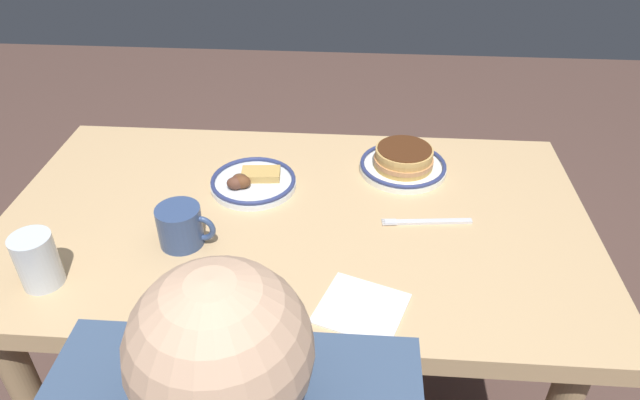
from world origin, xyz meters
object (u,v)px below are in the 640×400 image
Objects in this scene: paper_napkin at (361,308)px; fork_near at (426,222)px; plate_near_main at (252,182)px; coffee_mug at (181,226)px; plate_center_pancakes at (403,162)px; drinking_glass at (38,263)px.

fork_near reaches higher than paper_napkin.
plate_near_main is at bearing -15.65° from fork_near.
fork_near is (-0.40, 0.11, -0.01)m from plate_near_main.
plate_near_main is 0.25m from coffee_mug.
coffee_mug is at bearing 63.34° from plate_near_main.
paper_napkin is at bearing 62.67° from fork_near.
coffee_mug reaches higher than fork_near.
coffee_mug reaches higher than paper_napkin.
coffee_mug reaches higher than plate_near_main.
coffee_mug reaches higher than plate_center_pancakes.
plate_center_pancakes is 1.96× the size of drinking_glass.
drinking_glass reaches higher than paper_napkin.
drinking_glass is (0.71, 0.45, 0.02)m from plate_center_pancakes.
fork_near is (-0.51, -0.10, -0.04)m from coffee_mug.
plate_center_pancakes is 0.57m from coffee_mug.
drinking_glass reaches higher than fork_near.
coffee_mug is 1.11× the size of drinking_glass.
plate_near_main is at bearing -55.25° from paper_napkin.
drinking_glass is at bearing -2.60° from paper_napkin.
coffee_mug is 0.53m from fork_near.
drinking_glass is 0.55× the size of fork_near.
drinking_glass is 0.61m from paper_napkin.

